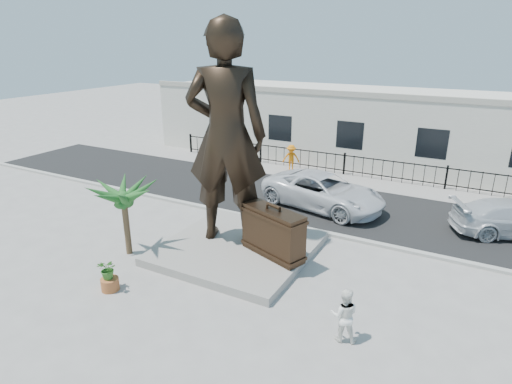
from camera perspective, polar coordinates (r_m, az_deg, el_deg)
ground at (r=14.72m, az=-3.77°, el=-10.80°), size 100.00×100.00×0.00m
street at (r=21.26m, az=7.71°, el=-1.04°), size 40.00×7.00×0.01m
curb at (r=18.23m, az=3.75°, el=-4.31°), size 40.00×0.25×0.12m
far_sidewalk at (r=24.84m, az=11.03°, el=1.85°), size 40.00×2.50×0.02m
plinth at (r=16.00m, az=-2.45°, el=-7.52°), size 5.20×5.20×0.30m
fence at (r=25.41m, az=11.67°, el=3.60°), size 22.00×0.10×1.20m
building at (r=29.01m, az=14.39°, el=8.61°), size 28.00×7.00×4.40m
statue at (r=15.26m, az=-4.01°, el=7.55°), size 3.36×2.75×7.92m
suitcase at (r=14.88m, az=2.29°, el=-5.41°), size 2.54×1.56×1.70m
tourist at (r=11.69m, az=11.67°, el=-15.78°), size 0.87×0.77×1.51m
car_white at (r=20.09m, az=8.93°, el=0.11°), size 6.19×3.77×1.60m
worker at (r=25.60m, az=4.71°, el=4.55°), size 1.15×0.87×1.58m
palm_tree at (r=16.65m, az=-16.50°, el=-7.81°), size 1.80×1.80×3.20m
planter at (r=14.49m, az=-18.88°, el=-11.55°), size 0.56×0.56×0.40m
shrub at (r=14.23m, az=-19.12°, el=-9.71°), size 0.62×0.54×0.67m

